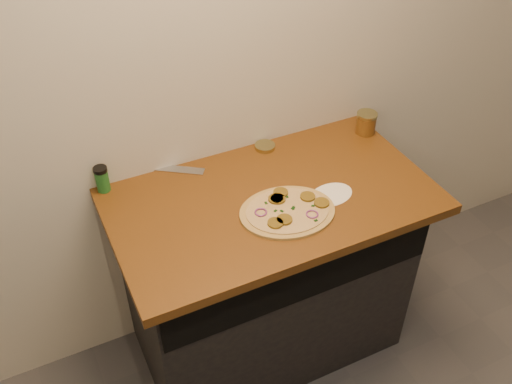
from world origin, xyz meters
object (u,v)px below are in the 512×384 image
pizza (287,211)px  spice_shaker (102,179)px  chefs_knife (157,167)px  salsa_jar (366,123)px

pizza → spice_shaker: (-0.56, 0.41, 0.04)m
chefs_knife → salsa_jar: (0.88, -0.14, 0.04)m
salsa_jar → spice_shaker: size_ratio=0.91×
chefs_knife → salsa_jar: bearing=-9.1°
spice_shaker → pizza: bearing=-36.4°
spice_shaker → salsa_jar: bearing=-5.0°
chefs_knife → spice_shaker: bearing=-168.6°
chefs_knife → salsa_jar: salsa_jar is taller
pizza → salsa_jar: salsa_jar is taller
salsa_jar → spice_shaker: (-1.10, 0.10, 0.00)m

